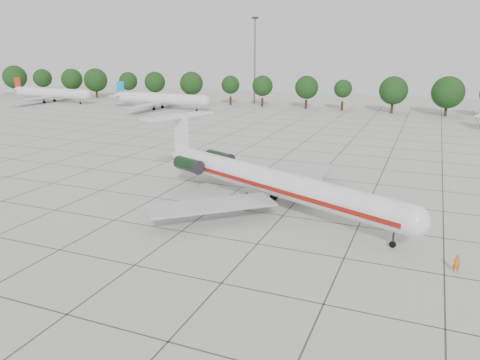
{
  "coord_description": "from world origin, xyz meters",
  "views": [
    {
      "loc": [
        21.69,
        -45.49,
        17.84
      ],
      "look_at": [
        3.04,
        -0.13,
        3.5
      ],
      "focal_mm": 35.0,
      "sensor_mm": 36.0,
      "label": 1
    }
  ],
  "objects_px": {
    "bg_airliner_b": "(160,99)",
    "floodlight_mast": "(255,56)",
    "main_airliner": "(265,180)",
    "ground_crew": "(456,263)",
    "bg_airliner_a": "(50,93)"
  },
  "relations": [
    {
      "from": "ground_crew",
      "to": "bg_airliner_a",
      "type": "distance_m",
      "value": 137.14
    },
    {
      "from": "main_airliner",
      "to": "floodlight_mast",
      "type": "distance_m",
      "value": 96.82
    },
    {
      "from": "ground_crew",
      "to": "bg_airliner_b",
      "type": "xyz_separation_m",
      "value": [
        -74.13,
        75.36,
        2.11
      ]
    },
    {
      "from": "main_airliner",
      "to": "floodlight_mast",
      "type": "xyz_separation_m",
      "value": [
        -34.99,
        89.58,
        11.2
      ]
    },
    {
      "from": "bg_airliner_a",
      "to": "ground_crew",
      "type": "bearing_deg",
      "value": -33.57
    },
    {
      "from": "main_airliner",
      "to": "ground_crew",
      "type": "relative_size",
      "value": 22.41
    },
    {
      "from": "ground_crew",
      "to": "bg_airliner_a",
      "type": "bearing_deg",
      "value": -36.58
    },
    {
      "from": "bg_airliner_a",
      "to": "bg_airliner_b",
      "type": "height_order",
      "value": "same"
    },
    {
      "from": "floodlight_mast",
      "to": "bg_airliner_b",
      "type": "bearing_deg",
      "value": -129.1
    },
    {
      "from": "ground_crew",
      "to": "bg_airliner_b",
      "type": "bearing_deg",
      "value": -48.48
    },
    {
      "from": "bg_airliner_a",
      "to": "main_airliner",
      "type": "bearing_deg",
      "value": -35.06
    },
    {
      "from": "main_airliner",
      "to": "bg_airliner_b",
      "type": "height_order",
      "value": "main_airliner"
    },
    {
      "from": "main_airliner",
      "to": "floodlight_mast",
      "type": "bearing_deg",
      "value": 135.15
    },
    {
      "from": "ground_crew",
      "to": "floodlight_mast",
      "type": "distance_m",
      "value": 114.07
    },
    {
      "from": "bg_airliner_b",
      "to": "floodlight_mast",
      "type": "xyz_separation_m",
      "value": [
        19.31,
        23.76,
        11.37
      ]
    }
  ]
}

